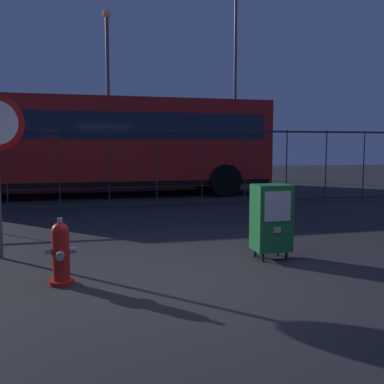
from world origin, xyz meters
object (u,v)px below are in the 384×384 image
bus_far (90,143)px  street_light_near_right (235,76)px  newspaper_box_primary (271,217)px  bus_near (102,142)px  fire_hydrant (61,253)px  street_light_near_left (108,85)px

bus_far → street_light_near_right: size_ratio=1.23×
newspaper_box_primary → bus_near: 8.95m
fire_hydrant → newspaper_box_primary: size_ratio=0.73×
bus_near → street_light_near_left: 4.15m
bus_far → fire_hydrant: bearing=-91.9°
bus_far → street_light_near_right: street_light_near_right is taller
fire_hydrant → bus_near: bus_near is taller
bus_near → fire_hydrant: bearing=-95.8°
fire_hydrant → street_light_near_right: size_ratio=0.09×
bus_far → street_light_near_right: bearing=16.0°
street_light_near_right → bus_near: bearing=-137.7°
newspaper_box_primary → bus_near: size_ratio=0.10×
bus_far → street_light_near_left: size_ratio=1.55×
bus_near → street_light_near_right: size_ratio=1.23×
street_light_near_left → newspaper_box_primary: bearing=-82.5°
fire_hydrant → bus_far: (0.39, 13.01, 1.36)m
bus_far → bus_near: bearing=-85.0°
fire_hydrant → street_light_near_left: size_ratio=0.11×
fire_hydrant → bus_far: 13.08m
bus_near → street_light_near_left: street_light_near_left is taller
newspaper_box_primary → street_light_near_left: 12.68m
newspaper_box_primary → street_light_near_right: street_light_near_right is taller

